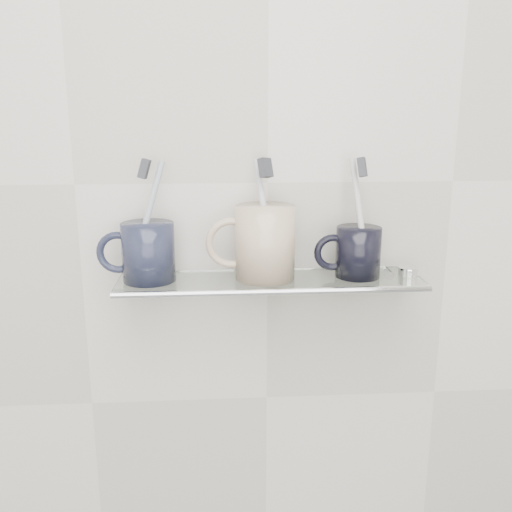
{
  "coord_description": "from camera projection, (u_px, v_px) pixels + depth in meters",
  "views": [
    {
      "loc": [
        -0.08,
        0.14,
        1.37
      ],
      "look_at": [
        -0.02,
        1.04,
        1.14
      ],
      "focal_mm": 40.0,
      "sensor_mm": 36.0,
      "label": 1
    }
  ],
  "objects": [
    {
      "name": "toothbrush_center",
      "position": [
        265.0,
        218.0,
        0.92
      ],
      "size": [
        0.04,
        0.07,
        0.18
      ],
      "primitive_type": "cylinder",
      "rotation": [
        -0.13,
        -0.29,
        -0.69
      ],
      "color": "silver",
      "rests_on": "mug_center"
    },
    {
      "name": "bracket_right",
      "position": [
        387.0,
        277.0,
        1.0
      ],
      "size": [
        0.02,
        0.03,
        0.02
      ],
      "primitive_type": "cylinder",
      "rotation": [
        1.57,
        0.0,
        0.0
      ],
      "color": "silver",
      "rests_on": "wall_back"
    },
    {
      "name": "bristles_left",
      "position": [
        144.0,
        169.0,
        0.88
      ],
      "size": [
        0.02,
        0.02,
        0.03
      ],
      "primitive_type": "cube",
      "rotation": [
        -0.08,
        0.29,
        -0.09
      ],
      "color": "#313339",
      "rests_on": "toothbrush_left"
    },
    {
      "name": "shelf_rail",
      "position": [
        274.0,
        292.0,
        0.88
      ],
      "size": [
        0.5,
        0.01,
        0.01
      ],
      "primitive_type": "cylinder",
      "rotation": [
        0.0,
        1.57,
        0.0
      ],
      "color": "silver",
      "rests_on": "shelf_glass"
    },
    {
      "name": "shelf_glass",
      "position": [
        271.0,
        281.0,
        0.94
      ],
      "size": [
        0.5,
        0.12,
        0.01
      ],
      "primitive_type": "cube",
      "color": "silver",
      "rests_on": "wall_back"
    },
    {
      "name": "toothbrush_left",
      "position": [
        147.0,
        219.0,
        0.9
      ],
      "size": [
        0.07,
        0.02,
        0.19
      ],
      "primitive_type": "cylinder",
      "rotation": [
        -0.08,
        0.29,
        -0.09
      ],
      "color": "#9AAFBE",
      "rests_on": "mug_left"
    },
    {
      "name": "mug_left_handle",
      "position": [
        118.0,
        253.0,
        0.91
      ],
      "size": [
        0.07,
        0.01,
        0.07
      ],
      "primitive_type": "torus",
      "rotation": [
        1.57,
        0.0,
        0.0
      ],
      "color": "black",
      "rests_on": "mug_left"
    },
    {
      "name": "mug_center_handle",
      "position": [
        231.0,
        243.0,
        0.92
      ],
      "size": [
        0.08,
        0.01,
        0.08
      ],
      "primitive_type": "torus",
      "rotation": [
        1.57,
        0.0,
        0.0
      ],
      "color": "beige",
      "rests_on": "mug_center"
    },
    {
      "name": "mug_left",
      "position": [
        148.0,
        252.0,
        0.92
      ],
      "size": [
        0.1,
        0.1,
        0.1
      ],
      "primitive_type": "cylinder",
      "rotation": [
        0.0,
        0.0,
        0.26
      ],
      "color": "black",
      "rests_on": "shelf_glass"
    },
    {
      "name": "toothbrush_right",
      "position": [
        360.0,
        217.0,
        0.93
      ],
      "size": [
        0.04,
        0.05,
        0.19
      ],
      "primitive_type": "cylinder",
      "rotation": [
        -0.16,
        -0.19,
        -0.33
      ],
      "color": "beige",
      "rests_on": "mug_right"
    },
    {
      "name": "wall_back",
      "position": [
        268.0,
        183.0,
        0.96
      ],
      "size": [
        2.5,
        0.0,
        2.5
      ],
      "primitive_type": "plane",
      "rotation": [
        1.57,
        0.0,
        0.0
      ],
      "color": "beige",
      "rests_on": "ground"
    },
    {
      "name": "mug_right",
      "position": [
        358.0,
        252.0,
        0.94
      ],
      "size": [
        0.09,
        0.09,
        0.08
      ],
      "primitive_type": "cylinder",
      "rotation": [
        0.0,
        0.0,
        -0.23
      ],
      "color": "black",
      "rests_on": "shelf_glass"
    },
    {
      "name": "bristles_center",
      "position": [
        265.0,
        168.0,
        0.9
      ],
      "size": [
        0.03,
        0.03,
        0.03
      ],
      "primitive_type": "cube",
      "rotation": [
        -0.13,
        -0.29,
        -0.69
      ],
      "color": "#313339",
      "rests_on": "toothbrush_center"
    },
    {
      "name": "bracket_left",
      "position": [
        146.0,
        281.0,
        0.97
      ],
      "size": [
        0.02,
        0.03,
        0.02
      ],
      "primitive_type": "cylinder",
      "rotation": [
        1.57,
        0.0,
        0.0
      ],
      "color": "silver",
      "rests_on": "wall_back"
    },
    {
      "name": "mug_right_handle",
      "position": [
        332.0,
        252.0,
        0.94
      ],
      "size": [
        0.06,
        0.01,
        0.06
      ],
      "primitive_type": "torus",
      "rotation": [
        1.57,
        0.0,
        0.0
      ],
      "color": "black",
      "rests_on": "mug_right"
    },
    {
      "name": "chrome_cap",
      "position": [
        408.0,
        271.0,
        0.96
      ],
      "size": [
        0.03,
        0.03,
        0.01
      ],
      "primitive_type": "cylinder",
      "color": "silver",
      "rests_on": "shelf_glass"
    },
    {
      "name": "mug_center",
      "position": [
        265.0,
        243.0,
        0.93
      ],
      "size": [
        0.12,
        0.12,
        0.12
      ],
      "primitive_type": "cylinder",
      "rotation": [
        0.0,
        0.0,
        -0.3
      ],
      "color": "beige",
      "rests_on": "shelf_glass"
    },
    {
      "name": "bristles_right",
      "position": [
        362.0,
        167.0,
        0.91
      ],
      "size": [
        0.02,
        0.03,
        0.03
      ],
      "primitive_type": "cube",
      "rotation": [
        -0.16,
        -0.19,
        -0.33
      ],
      "color": "#313339",
      "rests_on": "toothbrush_right"
    }
  ]
}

